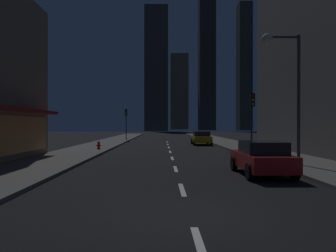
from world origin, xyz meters
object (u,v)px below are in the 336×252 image
at_px(car_parked_far, 201,138).
at_px(fire_hydrant_far_left, 99,145).
at_px(traffic_light_near_right, 252,110).
at_px(street_lamp_right, 282,67).
at_px(traffic_light_far_left, 126,117).
at_px(car_parked_near, 262,158).

relative_size(car_parked_far, fire_hydrant_far_left, 6.48).
distance_m(car_parked_far, traffic_light_near_right, 13.69).
bearing_deg(fire_hydrant_far_left, street_lamp_right, -44.76).
bearing_deg(traffic_light_far_left, car_parked_far, -45.99).
xyz_separation_m(car_parked_far, traffic_light_far_left, (-9.10, 9.42, 2.45)).
relative_size(car_parked_near, traffic_light_near_right, 1.01).
height_order(car_parked_far, traffic_light_near_right, traffic_light_near_right).
bearing_deg(street_lamp_right, fire_hydrant_far_left, 135.24).
relative_size(car_parked_near, fire_hydrant_far_left, 6.48).
bearing_deg(fire_hydrant_far_left, traffic_light_far_left, 88.70).
bearing_deg(car_parked_near, traffic_light_far_left, 106.21).
bearing_deg(traffic_light_near_right, traffic_light_far_left, 115.81).
distance_m(traffic_light_near_right, street_lamp_right, 6.37).
relative_size(traffic_light_near_right, street_lamp_right, 0.64).
bearing_deg(fire_hydrant_far_left, traffic_light_near_right, -24.11).
xyz_separation_m(car_parked_near, street_lamp_right, (1.78, 2.46, 4.33)).
xyz_separation_m(car_parked_near, fire_hydrant_far_left, (-9.50, 13.65, -0.29)).
bearing_deg(fire_hydrant_far_left, car_parked_near, -55.16).
relative_size(car_parked_far, traffic_light_far_left, 1.01).
relative_size(traffic_light_near_right, traffic_light_far_left, 1.00).
height_order(car_parked_near, car_parked_far, same).
xyz_separation_m(car_parked_far, street_lamp_right, (1.78, -19.41, 4.33)).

